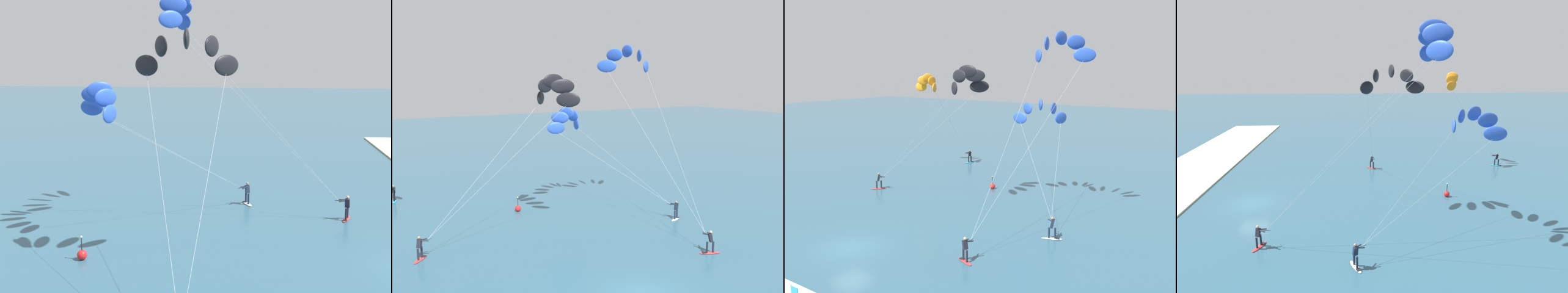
{
  "view_description": "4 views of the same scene",
  "coord_description": "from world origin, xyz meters",
  "views": [
    {
      "loc": [
        -26.25,
        9.58,
        11.58
      ],
      "look_at": [
        0.7,
        12.24,
        6.28
      ],
      "focal_mm": 47.36,
      "sensor_mm": 36.0,
      "label": 1
    },
    {
      "loc": [
        -13.6,
        -17.29,
        12.18
      ],
      "look_at": [
        2.45,
        10.36,
        6.98
      ],
      "focal_mm": 38.81,
      "sensor_mm": 36.0,
      "label": 2
    },
    {
      "loc": [
        24.15,
        -19.04,
        12.28
      ],
      "look_at": [
        1.08,
        14.18,
        5.17
      ],
      "focal_mm": 41.39,
      "sensor_mm": 36.0,
      "label": 3
    },
    {
      "loc": [
        29.45,
        9.17,
        12.51
      ],
      "look_at": [
        -1.81,
        11.3,
        4.77
      ],
      "focal_mm": 30.7,
      "sensor_mm": 36.0,
      "label": 4
    }
  ],
  "objects": [
    {
      "name": "ground_plane",
      "position": [
        0.0,
        0.0,
        0.0
      ],
      "size": [
        240.0,
        240.0,
        0.0
      ],
      "primitive_type": "plane",
      "color": "#2D566B"
    },
    {
      "name": "kitesurfer_mid_water",
      "position": [
        5.12,
        18.2,
        7.91
      ],
      "size": [
        9.09,
        11.57,
        9.43
      ],
      "color": "white",
      "rests_on": "ground"
    },
    {
      "name": "kitesurfer_nearshore",
      "position": [
        8.73,
        13.78,
        13.34
      ],
      "size": [
        5.57,
        13.04,
        15.11
      ],
      "color": "red",
      "rests_on": "ground"
    },
    {
      "name": "kitesurfer_far_out",
      "position": [
        0.32,
        12.68,
        10.83
      ],
      "size": [
        12.27,
        5.69,
        12.5
      ],
      "color": "red",
      "rests_on": "ground"
    },
    {
      "name": "marker_buoy",
      "position": [
        -0.33,
        18.42,
        0.3
      ],
      "size": [
        0.56,
        0.56,
        1.38
      ],
      "color": "red",
      "rests_on": "ground"
    },
    {
      "name": "kitesurfer_downwind",
      "position": [
        -11.8,
        22.17,
        9.99
      ],
      "size": [
        4.58,
        7.71,
        11.58
      ],
      "color": "#23ADD1",
      "rests_on": "ground"
    }
  ]
}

